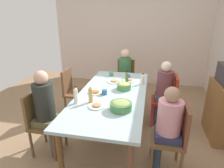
# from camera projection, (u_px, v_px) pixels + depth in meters

# --- Properties ---
(ground_plane) EXTENTS (6.27, 6.27, 0.00)m
(ground_plane) POSITION_uv_depth(u_px,v_px,m) (112.00, 135.00, 3.14)
(ground_plane) COLOR #927354
(wall_left) EXTENTS (0.12, 4.18, 2.60)m
(wall_left) POSITION_uv_depth(u_px,v_px,m) (132.00, 35.00, 5.13)
(wall_left) COLOR beige
(wall_left) RESTS_ON ground_plane
(dining_table) EXTENTS (2.19, 0.99, 0.74)m
(dining_table) POSITION_uv_depth(u_px,v_px,m) (112.00, 98.00, 2.90)
(dining_table) COLOR #A9C2C8
(dining_table) RESTS_ON ground_plane
(chair_0) EXTENTS (0.40, 0.40, 0.90)m
(chair_0) POSITION_uv_depth(u_px,v_px,m) (125.00, 77.00, 4.31)
(chair_0) COLOR brown
(chair_0) RESTS_ON ground_plane
(person_0) EXTENTS (0.30, 0.30, 1.16)m
(person_0) POSITION_uv_depth(u_px,v_px,m) (125.00, 71.00, 4.16)
(person_0) COLOR #403546
(person_0) RESTS_ON ground_plane
(chair_1) EXTENTS (0.40, 0.40, 0.90)m
(chair_1) POSITION_uv_depth(u_px,v_px,m) (174.00, 135.00, 2.29)
(chair_1) COLOR brown
(chair_1) RESTS_ON ground_plane
(person_1) EXTENTS (0.30, 0.30, 1.12)m
(person_1) POSITION_uv_depth(u_px,v_px,m) (168.00, 123.00, 2.26)
(person_1) COLOR #283A50
(person_1) RESTS_ON ground_plane
(chair_2) EXTENTS (0.40, 0.40, 0.90)m
(chair_2) POSITION_uv_depth(u_px,v_px,m) (168.00, 97.00, 3.30)
(chair_2) COLOR red
(chair_2) RESTS_ON ground_plane
(person_2) EXTENTS (0.30, 0.30, 1.14)m
(person_2) POSITION_uv_depth(u_px,v_px,m) (163.00, 88.00, 3.26)
(person_2) COLOR #493F46
(person_2) RESTS_ON ground_plane
(chair_3) EXTENTS (0.40, 0.40, 0.90)m
(chair_3) POSITION_uv_depth(u_px,v_px,m) (73.00, 90.00, 3.63)
(chair_3) COLOR brown
(chair_3) RESTS_ON ground_plane
(chair_4) EXTENTS (0.40, 0.40, 0.90)m
(chair_4) POSITION_uv_depth(u_px,v_px,m) (41.00, 119.00, 2.62)
(chair_4) COLOR brown
(chair_4) RESTS_ON ground_plane
(person_4) EXTENTS (0.30, 0.30, 1.21)m
(person_4) POSITION_uv_depth(u_px,v_px,m) (46.00, 107.00, 2.54)
(person_4) COLOR #515544
(person_4) RESTS_ON ground_plane
(plate_0) EXTENTS (0.22, 0.22, 0.04)m
(plate_0) POSITION_uv_depth(u_px,v_px,m) (95.00, 92.00, 2.88)
(plate_0) COLOR silver
(plate_0) RESTS_ON dining_table
(plate_1) EXTENTS (0.22, 0.22, 0.04)m
(plate_1) POSITION_uv_depth(u_px,v_px,m) (97.00, 106.00, 2.47)
(plate_1) COLOR silver
(plate_1) RESTS_ON dining_table
(plate_2) EXTENTS (0.24, 0.24, 0.04)m
(plate_2) POSITION_uv_depth(u_px,v_px,m) (114.00, 81.00, 3.34)
(plate_2) COLOR white
(plate_2) RESTS_ON dining_table
(plate_3) EXTENTS (0.22, 0.22, 0.04)m
(plate_3) POSITION_uv_depth(u_px,v_px,m) (129.00, 80.00, 3.40)
(plate_3) COLOR silver
(plate_3) RESTS_ON dining_table
(bowl_0) EXTENTS (0.27, 0.27, 0.12)m
(bowl_0) POSITION_uv_depth(u_px,v_px,m) (121.00, 106.00, 2.37)
(bowl_0) COLOR #447F47
(bowl_0) RESTS_ON dining_table
(bowl_1) EXTENTS (0.22, 0.22, 0.11)m
(bowl_1) POSITION_uv_depth(u_px,v_px,m) (124.00, 86.00, 3.00)
(bowl_1) COLOR #488846
(bowl_1) RESTS_ON dining_table
(cup_0) EXTENTS (0.11, 0.08, 0.08)m
(cup_0) POSITION_uv_depth(u_px,v_px,m) (111.00, 74.00, 3.65)
(cup_0) COLOR #408862
(cup_0) RESTS_ON dining_table
(cup_1) EXTENTS (0.11, 0.08, 0.07)m
(cup_1) POSITION_uv_depth(u_px,v_px,m) (104.00, 92.00, 2.83)
(cup_1) COLOR #2D5F94
(cup_1) RESTS_ON dining_table
(cup_2) EXTENTS (0.11, 0.07, 0.07)m
(cup_2) POSITION_uv_depth(u_px,v_px,m) (119.00, 101.00, 2.54)
(cup_2) COLOR white
(cup_2) RESTS_ON dining_table
(cup_3) EXTENTS (0.12, 0.09, 0.07)m
(cup_3) POSITION_uv_depth(u_px,v_px,m) (128.00, 76.00, 3.53)
(cup_3) COLOR #2D549D
(cup_3) RESTS_ON dining_table
(bottle_0) EXTENTS (0.05, 0.05, 0.25)m
(bottle_0) POSITION_uv_depth(u_px,v_px,m) (127.00, 79.00, 3.14)
(bottle_0) COLOR #4D783F
(bottle_0) RESTS_ON dining_table
(bottle_1) EXTENTS (0.05, 0.05, 0.19)m
(bottle_1) POSITION_uv_depth(u_px,v_px,m) (143.00, 79.00, 3.23)
(bottle_1) COLOR silver
(bottle_1) RESTS_ON dining_table
(bottle_2) EXTENTS (0.06, 0.06, 0.25)m
(bottle_2) POSITION_uv_depth(u_px,v_px,m) (76.00, 95.00, 2.52)
(bottle_2) COLOR silver
(bottle_2) RESTS_ON dining_table
(bottle_3) EXTENTS (0.06, 0.06, 0.23)m
(bottle_3) POSITION_uv_depth(u_px,v_px,m) (91.00, 95.00, 2.56)
(bottle_3) COLOR tan
(bottle_3) RESTS_ON dining_table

